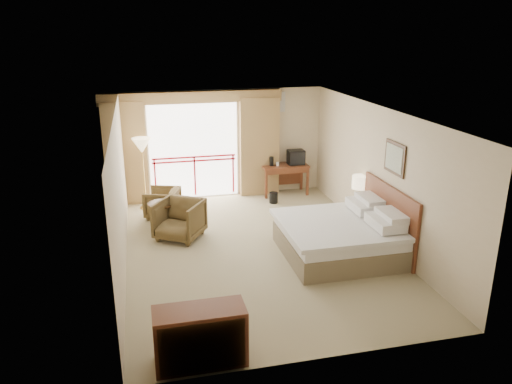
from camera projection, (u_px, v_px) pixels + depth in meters
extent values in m
plane|color=#968A65|center=(257.00, 249.00, 9.81)|extent=(7.00, 7.00, 0.00)
plane|color=white|center=(257.00, 112.00, 8.95)|extent=(7.00, 7.00, 0.00)
plane|color=beige|center=(225.00, 143.00, 12.61)|extent=(5.00, 0.00, 5.00)
plane|color=beige|center=(323.00, 267.00, 6.15)|extent=(5.00, 0.00, 5.00)
plane|color=beige|center=(120.00, 193.00, 8.83)|extent=(0.00, 7.00, 7.00)
plane|color=beige|center=(379.00, 175.00, 9.93)|extent=(0.00, 7.00, 7.00)
plane|color=white|center=(194.00, 151.00, 12.46)|extent=(2.40, 0.00, 2.40)
cube|color=#B20F1D|center=(194.00, 161.00, 12.52)|extent=(2.09, 0.03, 0.04)
cube|color=#B20F1D|center=(194.00, 157.00, 12.49)|extent=(2.09, 0.03, 0.04)
cube|color=#B20F1D|center=(155.00, 179.00, 12.43)|extent=(0.04, 0.03, 1.00)
cube|color=#B20F1D|center=(195.00, 176.00, 12.65)|extent=(0.04, 0.03, 1.00)
cube|color=#B20F1D|center=(233.00, 174.00, 12.87)|extent=(0.04, 0.03, 1.00)
cube|color=olive|center=(126.00, 154.00, 11.97)|extent=(1.00, 0.26, 2.50)
cube|color=olive|center=(259.00, 147.00, 12.69)|extent=(1.00, 0.26, 2.50)
cube|color=olive|center=(192.00, 97.00, 11.94)|extent=(4.40, 0.22, 0.28)
cube|color=silver|center=(275.00, 102.00, 12.55)|extent=(0.50, 0.04, 0.50)
cube|color=brown|center=(338.00, 245.00, 9.51)|extent=(2.05, 2.00, 0.40)
cube|color=white|center=(339.00, 231.00, 9.41)|extent=(2.01, 1.96, 0.22)
cube|color=white|center=(337.00, 224.00, 9.36)|extent=(2.09, 2.06, 0.08)
cube|color=white|center=(386.00, 222.00, 9.06)|extent=(0.50, 0.75, 0.18)
cube|color=white|center=(364.00, 206.00, 9.89)|extent=(0.50, 0.75, 0.18)
cube|color=white|center=(393.00, 216.00, 9.05)|extent=(0.40, 0.70, 0.14)
cube|color=white|center=(371.00, 200.00, 9.88)|extent=(0.40, 0.70, 0.14)
cube|color=#572513|center=(389.00, 219.00, 9.58)|extent=(0.06, 2.10, 1.30)
cube|color=black|center=(395.00, 158.00, 9.21)|extent=(0.03, 0.72, 0.60)
cube|color=silver|center=(394.00, 158.00, 9.20)|extent=(0.01, 0.60, 0.48)
cube|color=#572513|center=(359.00, 216.00, 10.79)|extent=(0.41, 0.48, 0.54)
cylinder|color=tan|center=(359.00, 201.00, 10.73)|extent=(0.14, 0.14, 0.04)
cylinder|color=tan|center=(359.00, 194.00, 10.68)|extent=(0.03, 0.03, 0.36)
cylinder|color=#FFE5B2|center=(360.00, 182.00, 10.60)|extent=(0.34, 0.34, 0.28)
cube|color=black|center=(360.00, 205.00, 10.54)|extent=(0.20, 0.17, 0.07)
cube|color=#572513|center=(285.00, 166.00, 12.81)|extent=(1.20, 0.58, 0.05)
cube|color=#572513|center=(266.00, 184.00, 12.59)|extent=(0.06, 0.06, 0.74)
cube|color=#572513|center=(307.00, 182.00, 12.83)|extent=(0.06, 0.06, 0.74)
cube|color=#572513|center=(261.00, 179.00, 13.05)|extent=(0.06, 0.06, 0.74)
cube|color=#572513|center=(301.00, 176.00, 13.29)|extent=(0.06, 0.06, 0.74)
cube|color=#572513|center=(282.00, 175.00, 13.14)|extent=(1.10, 0.03, 0.55)
cube|color=#572513|center=(287.00, 171.00, 12.60)|extent=(1.10, 0.03, 0.12)
cube|color=black|center=(296.00, 157.00, 12.81)|extent=(0.41, 0.32, 0.38)
cube|color=black|center=(298.00, 159.00, 12.67)|extent=(0.38, 0.02, 0.30)
cylinder|color=black|center=(271.00, 161.00, 12.69)|extent=(0.14, 0.14, 0.23)
cylinder|color=white|center=(278.00, 164.00, 12.70)|extent=(0.08, 0.08, 0.11)
cylinder|color=black|center=(274.00, 198.00, 12.34)|extent=(0.27, 0.27, 0.27)
imported|color=#49381C|center=(163.00, 217.00, 11.48)|extent=(0.93, 0.91, 0.67)
imported|color=#49381C|center=(180.00, 238.00, 10.33)|extent=(1.20, 1.21, 0.81)
cylinder|color=black|center=(161.00, 204.00, 10.55)|extent=(0.56, 0.56, 0.04)
cylinder|color=black|center=(162.00, 217.00, 10.64)|extent=(0.07, 0.07, 0.56)
cylinder|color=black|center=(163.00, 229.00, 10.73)|extent=(0.40, 0.40, 0.03)
imported|color=white|center=(161.00, 203.00, 10.54)|extent=(0.15, 0.20, 0.02)
cylinder|color=tan|center=(146.00, 207.00, 12.02)|extent=(0.28, 0.28, 0.03)
cylinder|color=tan|center=(144.00, 178.00, 11.79)|extent=(0.03, 0.03, 1.49)
cone|color=#FFE5B2|center=(142.00, 146.00, 11.54)|extent=(0.44, 0.44, 0.35)
cube|color=#572513|center=(200.00, 336.00, 6.39)|extent=(1.18, 0.49, 0.78)
cube|color=black|center=(203.00, 347.00, 6.16)|extent=(1.08, 0.02, 0.69)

